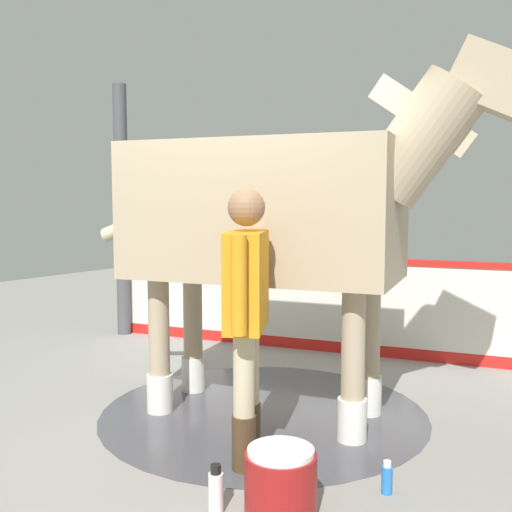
{
  "coord_description": "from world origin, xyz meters",
  "views": [
    {
      "loc": [
        -3.61,
        -2.85,
        1.66
      ],
      "look_at": [
        -0.31,
        -0.44,
        1.25
      ],
      "focal_mm": 42.56,
      "sensor_mm": 36.0,
      "label": 1
    }
  ],
  "objects_px": {
    "horse": "(278,213)",
    "handler": "(246,306)",
    "wash_bucket": "(281,483)",
    "bottle_spray": "(387,478)",
    "bottle_shampoo": "(216,491)"
  },
  "relations": [
    {
      "from": "horse",
      "to": "bottle_shampoo",
      "type": "relative_size",
      "value": 12.47
    },
    {
      "from": "handler",
      "to": "wash_bucket",
      "type": "height_order",
      "value": "handler"
    },
    {
      "from": "horse",
      "to": "wash_bucket",
      "type": "relative_size",
      "value": 8.75
    },
    {
      "from": "wash_bucket",
      "to": "bottle_shampoo",
      "type": "bearing_deg",
      "value": 119.87
    },
    {
      "from": "bottle_shampoo",
      "to": "bottle_spray",
      "type": "bearing_deg",
      "value": -41.2
    },
    {
      "from": "bottle_spray",
      "to": "bottle_shampoo",
      "type": "bearing_deg",
      "value": 138.8
    },
    {
      "from": "horse",
      "to": "handler",
      "type": "xyz_separation_m",
      "value": [
        -0.79,
        -0.3,
        -0.54
      ]
    },
    {
      "from": "horse",
      "to": "handler",
      "type": "height_order",
      "value": "horse"
    },
    {
      "from": "handler",
      "to": "bottle_spray",
      "type": "height_order",
      "value": "handler"
    },
    {
      "from": "handler",
      "to": "wash_bucket",
      "type": "xyz_separation_m",
      "value": [
        -0.42,
        -0.54,
        -0.8
      ]
    },
    {
      "from": "handler",
      "to": "bottle_shampoo",
      "type": "xyz_separation_m",
      "value": [
        -0.59,
        -0.24,
        -0.87
      ]
    },
    {
      "from": "horse",
      "to": "handler",
      "type": "bearing_deg",
      "value": -83.43
    },
    {
      "from": "wash_bucket",
      "to": "bottle_spray",
      "type": "height_order",
      "value": "wash_bucket"
    },
    {
      "from": "horse",
      "to": "bottle_spray",
      "type": "height_order",
      "value": "horse"
    },
    {
      "from": "bottle_shampoo",
      "to": "bottle_spray",
      "type": "distance_m",
      "value": 0.97
    }
  ]
}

